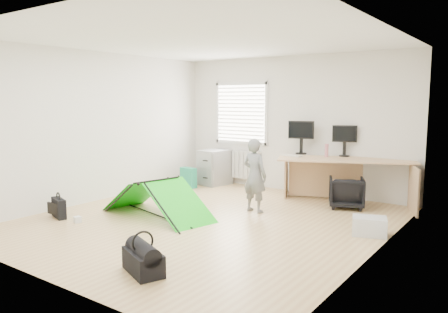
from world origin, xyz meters
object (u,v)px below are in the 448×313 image
Objects in this scene: desk at (345,181)px; laptop_bag at (59,208)px; monitor_left at (301,142)px; monitor_right at (345,145)px; filing_cabinet at (215,167)px; thermos at (327,150)px; person at (255,175)px; kite at (157,198)px; duffel_bag at (143,262)px; office_chair at (346,192)px; storage_crate at (369,226)px.

desk is 4.86m from laptop_bag.
desk is 4.83× the size of monitor_left.
filing_cabinet is at bearing 160.91° from monitor_right.
thermos is 1.65m from person.
thermos is at bearing 70.64° from kite.
monitor_left is at bearing 76.03° from laptop_bag.
duffel_bag is (1.49, -1.75, -0.17)m from kite.
desk is at bearing 64.92° from kite.
office_chair is 4.11m from duffel_bag.
monitor_left reaches higher than duffel_bag.
desk is 1.14m from monitor_left.
monitor_left is 0.84× the size of office_chair.
kite is at bearing 51.74° from person.
monitor_left is 0.40× the size of person.
kite is at bearing -148.34° from monitor_right.
office_chair is at bearing -40.12° from monitor_left.
desk is at bearing -118.22° from person.
monitor_right is at bearing -110.16° from person.
person is at bearing -108.83° from monitor_left.
desk reaches higher than office_chair.
desk is 1.93× the size of person.
monitor_left is (-0.93, 0.16, 0.63)m from desk.
desk is 1.26× the size of kite.
office_chair is 0.31× the size of kite.
person is (-1.14, -1.15, 0.34)m from office_chair.
duffel_bag is at bearing -93.02° from thermos.
monitor_right reaches higher than office_chair.
office_chair is at bearing -89.19° from monitor_right.
laptop_bag is at bearing -156.48° from desk.
duffel_bag is (2.70, -0.80, -0.03)m from laptop_bag.
monitor_right is 1.08× the size of laptop_bag.
filing_cabinet is at bearing 140.44° from duffel_bag.
storage_crate is 1.10× the size of laptop_bag.
duffel_bag is at bearing -51.81° from filing_cabinet.
filing_cabinet is 1.87× the size of laptop_bag.
office_chair reaches higher than duffel_bag.
desk is at bearing -90.29° from monitor_right.
thermos is at bearing 69.39° from laptop_bag.
filing_cabinet is 2.77m from kite.
thermos is at bearing 109.62° from duffel_bag.
thermos is at bearing 10.19° from filing_cabinet.
kite is (-2.10, -2.60, -0.11)m from desk.
monitor_right is 2.37m from storage_crate.
kite reaches higher than office_chair.
desk is 9.93× the size of thermos.
kite is (-1.73, -2.64, -0.63)m from thermos.
person is 1.62m from kite.
duffel_bag is (-0.75, -4.04, -0.14)m from office_chair.
thermos is 4.47m from duffel_bag.
filing_cabinet is at bearing 156.70° from storage_crate.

